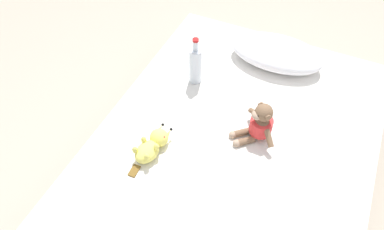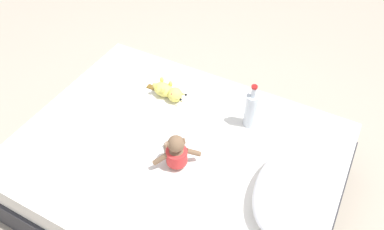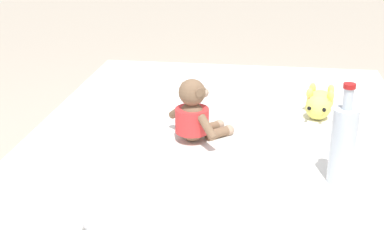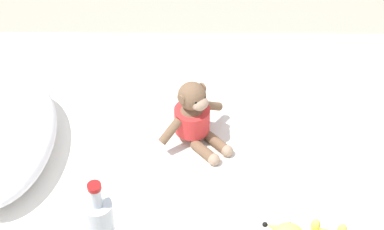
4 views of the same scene
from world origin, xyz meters
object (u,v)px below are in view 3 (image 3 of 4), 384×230
at_px(pillow, 194,215).
at_px(plush_yellow_creature, 319,103).
at_px(plush_monkey, 195,115).
at_px(glass_bottle, 343,144).
at_px(bed, 222,190).

bearing_deg(pillow, plush_yellow_creature, -111.95).
relative_size(plush_monkey, plush_yellow_creature, 0.78).
bearing_deg(glass_bottle, bed, -38.84).
distance_m(bed, pillow, 0.75).
xyz_separation_m(plush_monkey, plush_yellow_creature, (-0.47, -0.33, -0.05)).
xyz_separation_m(bed, glass_bottle, (-0.39, 0.31, 0.36)).
bearing_deg(plush_monkey, plush_yellow_creature, -144.88).
distance_m(pillow, plush_yellow_creature, 1.03).
bearing_deg(plush_monkey, glass_bottle, 152.66).
bearing_deg(pillow, plush_monkey, -82.38).
distance_m(bed, plush_yellow_creature, 0.54).
height_order(bed, plush_yellow_creature, plush_yellow_creature).
bearing_deg(glass_bottle, pillow, 42.89).
relative_size(bed, plush_monkey, 7.66).
height_order(bed, pillow, pillow).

